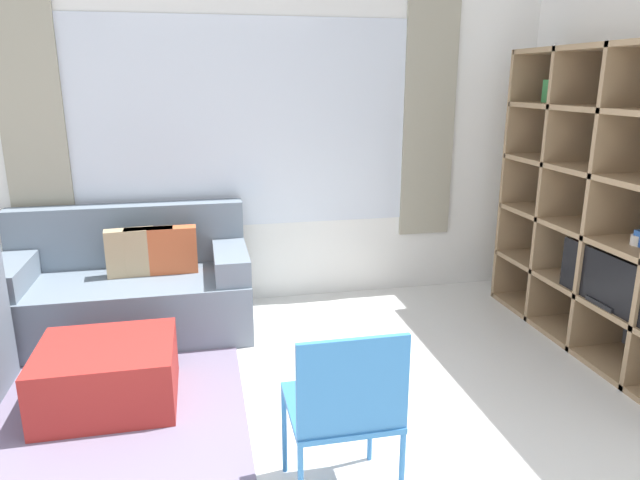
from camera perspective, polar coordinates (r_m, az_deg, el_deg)
wall_back at (r=4.60m, az=-7.57°, el=10.21°), size 6.11×0.11×2.70m
area_rug at (r=3.78m, az=-24.67°, el=-13.96°), size 2.12×2.14×0.01m
shelving_unit at (r=4.15m, az=27.72°, el=2.86°), size 0.43×2.12×2.01m
couch_main at (r=4.39m, az=-18.48°, el=-4.55°), size 1.72×0.85×0.89m
ottoman at (r=3.51m, az=-20.44°, el=-12.55°), size 0.74×0.64×0.37m
folding_chair at (r=2.41m, az=2.50°, el=-16.05°), size 0.44×0.46×0.86m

